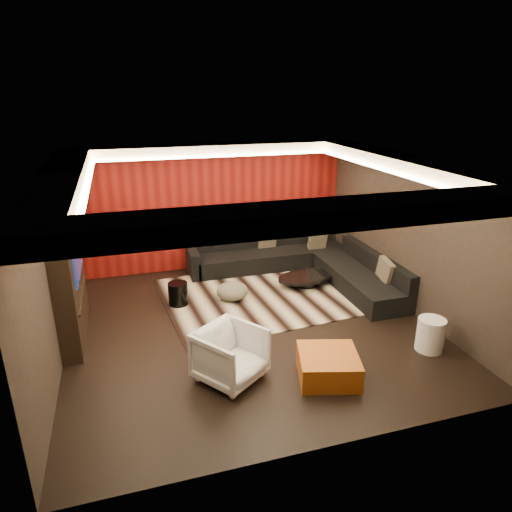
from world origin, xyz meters
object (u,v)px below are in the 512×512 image
object	(u,v)px
armchair	(230,355)
drum_stool	(178,294)
white_side_table	(430,335)
orange_ottoman	(328,366)
sectional_sofa	(302,264)
coffee_table	(306,280)

from	to	relation	value
armchair	drum_stool	bearing A→B (deg)	63.01
white_side_table	orange_ottoman	bearing A→B (deg)	-173.58
white_side_table	sectional_sofa	distance (m)	3.50
drum_stool	orange_ottoman	xyz separation A→B (m)	(1.72, -2.93, -0.05)
coffee_table	orange_ottoman	distance (m)	3.20
orange_ottoman	sectional_sofa	distance (m)	3.78
sectional_sofa	white_side_table	bearing A→B (deg)	-77.36
coffee_table	armchair	xyz separation A→B (m)	(-2.27, -2.69, 0.26)
coffee_table	orange_ottoman	xyz separation A→B (m)	(-0.94, -3.06, 0.06)
drum_stool	sectional_sofa	bearing A→B (deg)	13.97
drum_stool	armchair	world-z (taller)	armchair
white_side_table	orange_ottoman	distance (m)	1.86
white_side_table	orange_ottoman	xyz separation A→B (m)	(-1.84, -0.21, -0.08)
coffee_table	sectional_sofa	size ratio (longest dim) A/B	0.34
armchair	sectional_sofa	size ratio (longest dim) A/B	0.23
coffee_table	sectional_sofa	xyz separation A→B (m)	(0.14, 0.57, 0.14)
drum_stool	armchair	size ratio (longest dim) A/B	0.51
white_side_table	coffee_table	bearing A→B (deg)	107.59
coffee_table	drum_stool	size ratio (longest dim) A/B	2.84
white_side_table	drum_stool	bearing A→B (deg)	142.70
coffee_table	white_side_table	xyz separation A→B (m)	(0.90, -2.85, 0.14)
coffee_table	drum_stool	distance (m)	2.67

